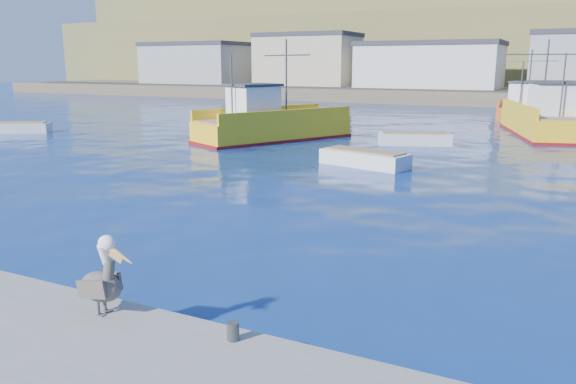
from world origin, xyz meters
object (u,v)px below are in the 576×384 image
object	(u,v)px
boat_orange	(524,107)
skiff_mid	(364,160)
skiff_left	(18,129)
skiff_extra	(414,140)
pelican	(103,280)
trawler_yellow_a	(270,125)
trawler_yellow_b	(546,120)

from	to	relation	value
boat_orange	skiff_mid	world-z (taller)	boat_orange
boat_orange	skiff_left	size ratio (longest dim) A/B	1.92
skiff_extra	pelican	xyz separation A→B (m)	(1.31, -26.99, 0.83)
trawler_yellow_a	skiff_left	distance (m)	18.56
boat_orange	skiff_extra	world-z (taller)	boat_orange
trawler_yellow_a	boat_orange	distance (m)	26.49
skiff_left	pelican	bearing A→B (deg)	-35.92
trawler_yellow_a	pelican	bearing A→B (deg)	-67.83
boat_orange	pelican	distance (m)	47.87
skiff_left	trawler_yellow_b	bearing A→B (deg)	24.31
boat_orange	skiff_mid	size ratio (longest dim) A/B	1.84
trawler_yellow_b	skiff_extra	distance (m)	11.07
trawler_yellow_a	pelican	xyz separation A→B (m)	(10.16, -24.93, 0.13)
skiff_left	skiff_mid	distance (m)	26.56
skiff_mid	trawler_yellow_a	bearing A→B (deg)	143.67
skiff_mid	skiff_extra	bearing A→B (deg)	87.80
pelican	boat_orange	bearing A→B (deg)	86.06
skiff_left	pelican	world-z (taller)	pelican
skiff_mid	skiff_extra	size ratio (longest dim) A/B	1.02
skiff_extra	trawler_yellow_b	bearing A→B (deg)	51.37
skiff_left	boat_orange	bearing A→B (deg)	41.05
boat_orange	pelican	world-z (taller)	boat_orange
trawler_yellow_b	pelican	bearing A→B (deg)	-98.90
skiff_left	skiff_mid	world-z (taller)	skiff_mid
trawler_yellow_a	skiff_extra	size ratio (longest dim) A/B	2.42
trawler_yellow_b	skiff_mid	xyz separation A→B (m)	(-7.21, -16.95, -0.74)
pelican	trawler_yellow_a	bearing A→B (deg)	112.17
skiff_extra	pelican	size ratio (longest dim) A/B	3.08
trawler_yellow_a	skiff_left	bearing A→B (deg)	-165.80
trawler_yellow_b	boat_orange	bearing A→B (deg)	100.67
trawler_yellow_a	trawler_yellow_b	bearing A→B (deg)	34.16
skiff_mid	pelican	distance (m)	18.75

